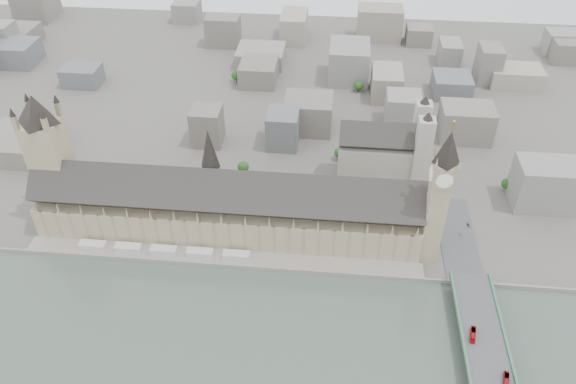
# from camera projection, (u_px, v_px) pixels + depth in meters

# --- Properties ---
(ground) EXTENTS (900.00, 900.00, 0.00)m
(ground) POSITION_uv_depth(u_px,v_px,m) (224.00, 251.00, 386.29)
(ground) COLOR #595651
(ground) RESTS_ON ground
(embankment_wall) EXTENTS (600.00, 1.50, 3.00)m
(embankment_wall) POSITION_uv_depth(u_px,v_px,m) (220.00, 265.00, 373.59)
(embankment_wall) COLOR gray
(embankment_wall) RESTS_ON ground
(river_terrace) EXTENTS (270.00, 15.00, 2.00)m
(river_terrace) POSITION_uv_depth(u_px,v_px,m) (222.00, 258.00, 379.78)
(river_terrace) COLOR gray
(river_terrace) RESTS_ON ground
(terrace_tents) EXTENTS (118.00, 7.00, 4.00)m
(terrace_tents) POSITION_uv_depth(u_px,v_px,m) (164.00, 250.00, 381.45)
(terrace_tents) COLOR silver
(terrace_tents) RESTS_ON river_terrace
(palace_of_westminster) EXTENTS (265.00, 40.73, 55.44)m
(palace_of_westminster) POSITION_uv_depth(u_px,v_px,m) (227.00, 208.00, 387.81)
(palace_of_westminster) COLOR tan
(palace_of_westminster) RESTS_ON ground
(elizabeth_tower) EXTENTS (17.00, 17.00, 107.50)m
(elizabeth_tower) POSITION_uv_depth(u_px,v_px,m) (440.00, 190.00, 346.13)
(elizabeth_tower) COLOR tan
(elizabeth_tower) RESTS_ON ground
(victoria_tower) EXTENTS (30.00, 30.00, 100.00)m
(victoria_tower) POSITION_uv_depth(u_px,v_px,m) (49.00, 154.00, 382.30)
(victoria_tower) COLOR tan
(victoria_tower) RESTS_ON ground
(central_tower) EXTENTS (13.00, 13.00, 48.00)m
(central_tower) POSITION_uv_depth(u_px,v_px,m) (210.00, 160.00, 371.90)
(central_tower) COLOR gray
(central_tower) RESTS_ON ground
(westminster_bridge) EXTENTS (25.00, 325.00, 10.25)m
(westminster_bridge) POSITION_uv_depth(u_px,v_px,m) (489.00, 378.00, 301.80)
(westminster_bridge) COLOR #474749
(westminster_bridge) RESTS_ON ground
(westminster_abbey) EXTENTS (68.00, 36.00, 64.00)m
(westminster_abbey) POSITION_uv_depth(u_px,v_px,m) (385.00, 153.00, 436.82)
(westminster_abbey) COLOR #A8A597
(westminster_abbey) RESTS_ON ground
(city_skyline_inland) EXTENTS (720.00, 360.00, 38.00)m
(city_skyline_inland) POSITION_uv_depth(u_px,v_px,m) (268.00, 70.00, 566.99)
(city_skyline_inland) COLOR gray
(city_skyline_inland) RESTS_ON ground
(park_trees) EXTENTS (110.00, 30.00, 15.00)m
(park_trees) POSITION_uv_depth(u_px,v_px,m) (225.00, 189.00, 429.57)
(park_trees) COLOR #21481A
(park_trees) RESTS_ON ground
(red_bus_north) EXTENTS (4.89, 11.63, 3.15)m
(red_bus_north) POSITION_uv_depth(u_px,v_px,m) (473.00, 335.00, 316.16)
(red_bus_north) COLOR red
(red_bus_north) RESTS_ON westminster_bridge
(red_bus_south) EXTENTS (4.53, 10.95, 2.97)m
(red_bus_south) POSITION_uv_depth(u_px,v_px,m) (506.00, 380.00, 293.02)
(red_bus_south) COLOR red
(red_bus_south) RESTS_ON westminster_bridge
(car_approach) EXTENTS (2.30, 4.52, 1.26)m
(car_approach) POSITION_uv_depth(u_px,v_px,m) (468.00, 225.00, 391.34)
(car_approach) COLOR gray
(car_approach) RESTS_ON westminster_bridge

